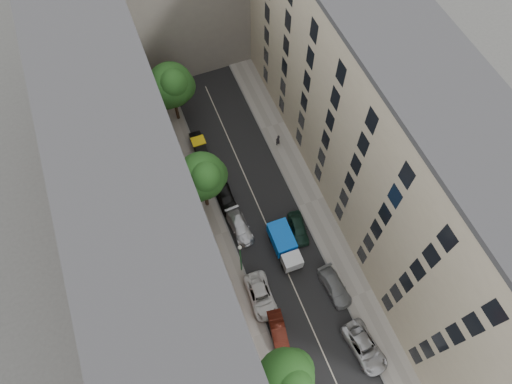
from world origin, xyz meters
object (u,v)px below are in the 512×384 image
car_right_0 (365,347)px  car_left_5 (199,146)px  tree_near (287,379)px  car_left_1 (278,331)px  car_right_2 (298,228)px  tarp_truck (285,245)px  pedestrian (278,140)px  car_right_1 (335,287)px  lamp_post (240,256)px  car_left_2 (261,296)px  car_left_4 (225,197)px  tree_mid (203,177)px  car_left_3 (240,227)px  tree_far (172,86)px

car_right_0 → car_left_5: bearing=98.7°
tree_near → car_left_1: bearing=73.5°
car_right_0 → car_right_2: car_right_0 is taller
tree_near → tarp_truck: bearing=66.9°
car_left_5 → pedestrian: bearing=-17.0°
car_right_2 → tree_near: (-7.30, -13.35, 4.98)m
car_right_1 → lamp_post: 9.87m
car_left_1 → car_left_2: size_ratio=0.79×
tarp_truck → car_left_1: (-3.75, -7.39, -0.64)m
car_left_1 → car_left_4: (0.13, 15.00, 0.10)m
tree_near → pedestrian: 26.43m
car_right_2 → tree_near: tree_near is taller
car_left_1 → tree_near: size_ratio=0.48×
car_left_1 → tree_mid: (-1.80, 15.12, 5.22)m
car_left_1 → lamp_post: 7.75m
car_left_1 → pedestrian: bearing=75.9°
car_right_2 → lamp_post: size_ratio=0.65×
car_right_1 → lamp_post: lamp_post is taller
car_left_4 → car_left_5: car_left_4 is taller
car_left_1 → car_right_1: size_ratio=0.87×
tarp_truck → lamp_post: size_ratio=0.83×
car_left_2 → car_left_3: bearing=88.0°
pedestrian → car_right_1: bearing=61.5°
car_right_0 → car_left_3: bearing=106.1°
car_left_5 → tree_near: 27.43m
car_left_3 → pedestrian: bearing=44.2°
car_right_1 → pedestrian: (1.44, 17.82, 0.34)m
car_left_4 → tree_mid: bearing=176.8°
car_right_0 → tree_far: tree_far is taller
tree_mid → pedestrian: 11.99m
car_left_2 → car_right_0: bearing=-45.1°
car_left_1 → car_left_3: car_left_3 is taller
car_left_1 → tree_far: 27.95m
car_left_1 → car_right_1: bearing=23.7°
car_right_1 → tree_near: bearing=-146.2°
tarp_truck → tree_far: bearing=105.5°
car_left_4 → tree_near: bearing=-94.1°
tarp_truck → pedestrian: (4.42, 12.26, -0.29)m
car_left_1 → car_left_5: car_left_5 is taller
car_right_1 → car_right_2: (-0.78, 6.97, 0.03)m
car_left_4 → pedestrian: 9.29m
car_left_1 → car_left_4: 15.00m
tree_far → car_left_2: bearing=-87.5°
car_left_4 → tree_far: bearing=97.0°
car_left_3 → car_left_4: size_ratio=1.03×
car_left_1 → tree_mid: tree_mid is taller
car_left_3 → car_left_4: (-0.22, 3.80, 0.09)m
tree_near → lamp_post: tree_near is taller
car_left_4 → car_right_1: bearing=-63.2°
tree_far → tree_mid: bearing=-92.1°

